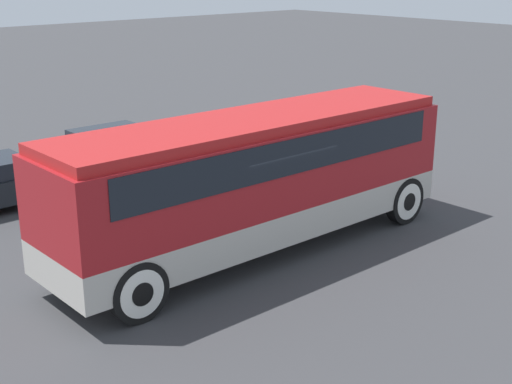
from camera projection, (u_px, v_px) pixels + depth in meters
name	position (u px, v px, depth m)	size (l,w,h in m)	color
ground_plane	(256.00, 250.00, 16.27)	(120.00, 120.00, 0.00)	#38383A
tour_bus	(259.00, 170.00, 15.74)	(9.91, 2.52, 3.12)	#B7B2A8
parked_car_mid	(114.00, 152.00, 21.87)	(4.12, 1.87, 1.45)	silver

